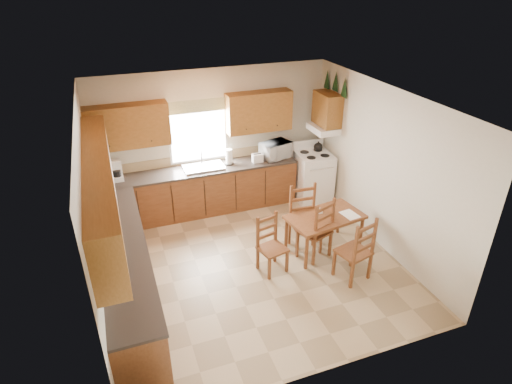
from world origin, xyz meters
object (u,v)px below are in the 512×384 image
object	(u,v)px
microwave	(276,150)
chair_far_left	(273,245)
chair_far_right	(306,220)
chair_near_left	(354,248)
dining_table	(324,233)
chair_near_right	(315,227)
stove	(313,177)

from	to	relation	value
microwave	chair_far_left	bearing A→B (deg)	-129.82
chair_far_right	chair_far_left	bearing A→B (deg)	-149.39
chair_near_left	dining_table	bearing A→B (deg)	-100.34
chair_near_left	chair_near_right	size ratio (longest dim) A/B	0.99
stove	dining_table	world-z (taller)	stove
stove	chair_near_left	bearing A→B (deg)	-98.17
microwave	chair_near_left	size ratio (longest dim) A/B	0.49
dining_table	chair_near_left	bearing A→B (deg)	-94.27
microwave	chair_near_left	xyz separation A→B (m)	(0.14, -2.77, -0.54)
dining_table	chair_far_left	size ratio (longest dim) A/B	1.31
chair_near_right	chair_far_left	distance (m)	0.81
chair_near_left	chair_near_right	distance (m)	0.77
chair_near_right	chair_far_right	xyz separation A→B (m)	(-0.05, 0.22, 0.02)
chair_near_left	stove	bearing A→B (deg)	-117.95
microwave	chair_far_right	size ratio (longest dim) A/B	0.47
chair_near_right	chair_far_right	distance (m)	0.23
dining_table	microwave	bearing A→B (deg)	83.25
stove	chair_near_right	distance (m)	1.96
stove	dining_table	bearing A→B (deg)	-106.02
chair_near_left	chair_near_right	world-z (taller)	chair_near_right
chair_near_right	chair_far_right	size ratio (longest dim) A/B	0.96
chair_near_left	chair_far_left	distance (m)	1.23
dining_table	chair_near_left	xyz separation A→B (m)	(0.07, -0.80, 0.21)
chair_near_right	chair_far_right	bearing A→B (deg)	-96.71
dining_table	chair_near_right	size ratio (longest dim) A/B	1.14
dining_table	chair_far_left	distance (m)	1.06
chair_near_left	chair_far_left	bearing A→B (deg)	-42.65
stove	chair_near_right	bearing A→B (deg)	-111.36
chair_near_left	chair_far_right	xyz separation A→B (m)	(-0.35, 0.93, 0.03)
stove	chair_far_right	bearing A→B (deg)	-116.03
dining_table	chair_near_right	bearing A→B (deg)	-167.03
chair_near_left	chair_far_right	distance (m)	1.00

